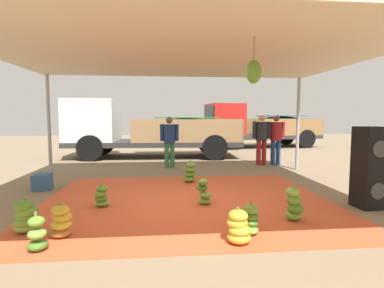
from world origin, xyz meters
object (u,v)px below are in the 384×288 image
at_px(banana_bunch_5, 102,197).
at_px(cargo_truck_main, 146,129).
at_px(banana_bunch_4, 204,192).
at_px(banana_bunch_7, 26,217).
at_px(banana_bunch_0, 294,205).
at_px(speaker_stack, 370,167).
at_px(banana_bunch_1, 61,222).
at_px(banana_bunch_2, 239,227).
at_px(worker_0, 276,136).
at_px(worker_2, 169,138).
at_px(cargo_truck_far, 258,126).
at_px(banana_bunch_3, 250,220).
at_px(worker_1, 262,136).
at_px(banana_bunch_6, 37,235).
at_px(banana_bunch_8, 190,173).
at_px(crate_1, 42,182).

distance_m(banana_bunch_5, cargo_truck_main, 7.19).
height_order(banana_bunch_4, banana_bunch_7, banana_bunch_4).
relative_size(banana_bunch_0, banana_bunch_5, 1.29).
distance_m(banana_bunch_0, speaker_stack, 1.87).
bearing_deg(banana_bunch_1, banana_bunch_2, -10.67).
distance_m(banana_bunch_4, banana_bunch_5, 1.93).
bearing_deg(worker_0, banana_bunch_5, -137.84).
xyz_separation_m(cargo_truck_main, worker_2, (0.92, -2.74, -0.19)).
xyz_separation_m(banana_bunch_7, cargo_truck_far, (7.31, 12.15, 0.96)).
bearing_deg(worker_2, cargo_truck_main, 108.52).
distance_m(banana_bunch_2, banana_bunch_3, 0.40).
distance_m(banana_bunch_0, cargo_truck_far, 12.49).
xyz_separation_m(worker_0, worker_2, (-3.76, -0.28, -0.04)).
bearing_deg(worker_2, speaker_stack, -53.54).
xyz_separation_m(banana_bunch_2, speaker_stack, (2.82, 1.38, 0.53)).
distance_m(banana_bunch_1, worker_1, 7.79).
xyz_separation_m(banana_bunch_5, banana_bunch_6, (-0.42, -1.87, 0.02)).
relative_size(banana_bunch_5, cargo_truck_far, 0.07).
xyz_separation_m(banana_bunch_4, worker_2, (-0.56, 4.40, 0.75)).
xyz_separation_m(banana_bunch_6, worker_2, (1.79, 6.23, 0.78)).
xyz_separation_m(banana_bunch_0, cargo_truck_far, (3.21, 12.03, 0.93)).
distance_m(banana_bunch_2, worker_1, 6.97).
bearing_deg(banana_bunch_1, speaker_stack, 9.96).
relative_size(banana_bunch_5, banana_bunch_8, 0.80).
height_order(speaker_stack, crate_1, speaker_stack).
bearing_deg(banana_bunch_4, banana_bunch_3, -73.28).
height_order(cargo_truck_far, crate_1, cargo_truck_far).
bearing_deg(banana_bunch_1, crate_1, 114.86).
distance_m(banana_bunch_8, cargo_truck_far, 10.11).
xyz_separation_m(cargo_truck_far, speaker_stack, (-1.51, -11.44, -0.44)).
bearing_deg(banana_bunch_1, banana_bunch_8, 58.26).
height_order(banana_bunch_0, banana_bunch_5, banana_bunch_0).
relative_size(banana_bunch_4, banana_bunch_7, 1.08).
distance_m(worker_0, crate_1, 7.50).
distance_m(worker_1, speaker_stack, 5.12).
relative_size(banana_bunch_4, banana_bunch_8, 0.99).
xyz_separation_m(cargo_truck_main, worker_1, (4.14, -2.51, -0.14)).
bearing_deg(banana_bunch_1, worker_0, 48.28).
distance_m(banana_bunch_1, banana_bunch_7, 0.60).
bearing_deg(banana_bunch_8, cargo_truck_far, 62.63).
bearing_deg(crate_1, banana_bunch_4, -23.71).
bearing_deg(worker_1, banana_bunch_3, -109.67).
distance_m(banana_bunch_2, banana_bunch_7, 3.05).
bearing_deg(banana_bunch_6, banana_bunch_1, 71.67).
height_order(worker_1, worker_2, worker_1).
relative_size(banana_bunch_0, banana_bunch_4, 1.04).
distance_m(cargo_truck_main, worker_1, 4.84).
bearing_deg(speaker_stack, worker_1, 94.16).
relative_size(banana_bunch_1, cargo_truck_far, 0.08).
distance_m(banana_bunch_2, speaker_stack, 3.18).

